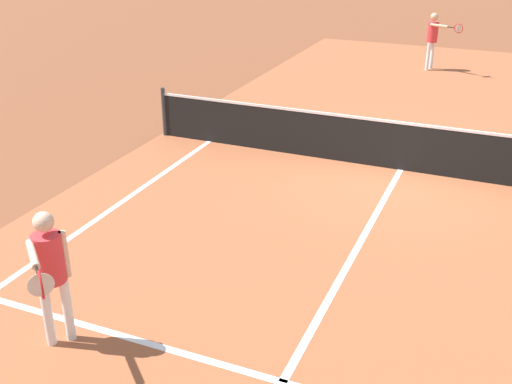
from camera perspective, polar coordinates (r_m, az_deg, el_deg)
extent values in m
plane|color=brown|center=(12.28, 13.09, 1.99)|extent=(60.00, 60.00, 0.00)
cube|color=#9E5433|center=(12.28, 13.09, 1.99)|extent=(10.62, 24.40, 0.00)
cube|color=white|center=(9.14, -21.53, -7.40)|extent=(0.10, 11.89, 0.01)
cube|color=white|center=(6.89, 2.45, -17.00)|extent=(8.22, 0.10, 0.01)
cube|color=white|center=(9.43, 9.38, -4.83)|extent=(0.10, 6.40, 0.01)
cylinder|color=#33383D|center=(13.83, -8.42, 7.29)|extent=(0.09, 0.09, 1.07)
cube|color=black|center=(12.11, 13.30, 3.97)|extent=(10.40, 0.02, 0.91)
cube|color=white|center=(11.96, 13.52, 6.13)|extent=(10.40, 0.03, 0.05)
cylinder|color=white|center=(7.53, -16.88, -10.22)|extent=(0.11, 0.11, 0.82)
cylinder|color=white|center=(7.52, -18.55, -10.53)|extent=(0.11, 0.11, 0.82)
cylinder|color=red|center=(7.17, -18.42, -5.76)|extent=(0.32, 0.32, 0.58)
sphere|color=beige|center=(6.96, -18.90, -2.61)|extent=(0.23, 0.23, 0.23)
cylinder|color=beige|center=(7.17, -17.09, -5.46)|extent=(0.08, 0.08, 0.56)
cylinder|color=beige|center=(6.80, -19.77, -5.38)|extent=(0.47, 0.43, 0.08)
cylinder|color=black|center=(6.46, -19.37, -6.98)|extent=(0.18, 0.17, 0.03)
torus|color=red|center=(6.25, -19.09, -8.04)|extent=(0.22, 0.21, 0.28)
cylinder|color=silver|center=(6.25, -19.09, -8.04)|extent=(0.17, 0.19, 0.25)
cylinder|color=white|center=(20.51, 15.81, 11.95)|extent=(0.11, 0.11, 0.85)
cylinder|color=white|center=(20.32, 15.48, 11.88)|extent=(0.11, 0.11, 0.85)
cylinder|color=red|center=(20.28, 15.88, 13.90)|extent=(0.32, 0.32, 0.60)
sphere|color=tan|center=(20.21, 16.03, 15.17)|extent=(0.23, 0.23, 0.23)
cylinder|color=tan|center=(20.42, 16.14, 13.97)|extent=(0.08, 0.08, 0.58)
cylinder|color=tan|center=(19.95, 16.43, 14.40)|extent=(0.56, 0.30, 0.08)
cylinder|color=black|center=(19.76, 17.44, 14.19)|extent=(0.21, 0.11, 0.03)
torus|color=red|center=(19.64, 18.06, 14.06)|extent=(0.27, 0.13, 0.28)
cylinder|color=silver|center=(19.64, 18.06, 14.06)|extent=(0.10, 0.23, 0.25)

